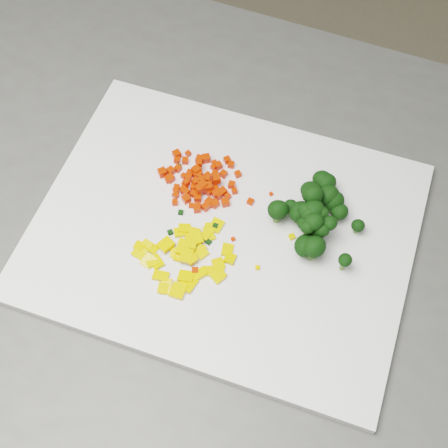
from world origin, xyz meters
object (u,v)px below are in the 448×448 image
at_px(carrot_pile, 201,174).
at_px(counter_block, 235,332).
at_px(cutting_board, 224,230).
at_px(broccoli_pile, 318,217).
at_px(pepper_pile, 182,251).

bearing_deg(carrot_pile, counter_block, -20.38).
distance_m(cutting_board, broccoli_pile, 0.13).
bearing_deg(carrot_pile, cutting_board, -43.39).
bearing_deg(cutting_board, broccoli_pile, 22.77).
bearing_deg(counter_block, cutting_board, -110.50).
bearing_deg(pepper_pile, broccoli_pile, 35.60).
distance_m(counter_block, carrot_pile, 0.48).
height_order(cutting_board, carrot_pile, carrot_pile).
height_order(cutting_board, pepper_pile, pepper_pile).
bearing_deg(broccoli_pile, pepper_pile, -144.40).
relative_size(counter_block, carrot_pile, 10.05).
relative_size(counter_block, broccoli_pile, 8.38).
bearing_deg(cutting_board, counter_block, 69.50).
distance_m(counter_block, cutting_board, 0.46).
height_order(carrot_pile, broccoli_pile, broccoli_pile).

